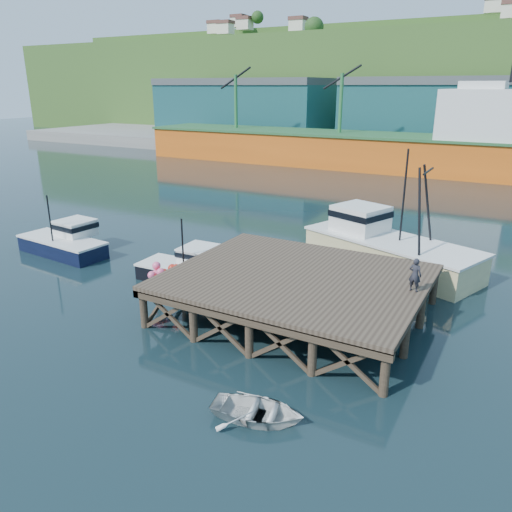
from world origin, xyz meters
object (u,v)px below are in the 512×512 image
Objects in this scene: boat_navy at (66,241)px; trawler at (387,244)px; dinghy at (258,411)px; boat_black at (193,269)px; dockworker at (415,275)px.

trawler is (19.82, 7.73, 0.69)m from boat_navy.
dinghy is (20.10, -9.42, -0.51)m from boat_navy.
trawler is 3.64× the size of dinghy.
boat_navy reaches higher than dinghy.
boat_black is 13.47m from dinghy.
boat_black is 2.00× the size of dinghy.
dockworker is at bearing -47.36° from trawler.
dockworker is at bearing -30.53° from dinghy.
trawler is 9.02m from dockworker.
boat_black is at bearing 33.76° from dinghy.
dinghy is (0.28, -17.15, -1.19)m from trawler.
boat_black is at bearing 5.08° from boat_navy.
dockworker is (3.08, 8.89, 2.56)m from dinghy.
trawler is at bearing -10.49° from dinghy.
boat_navy is 1.06× the size of boat_black.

